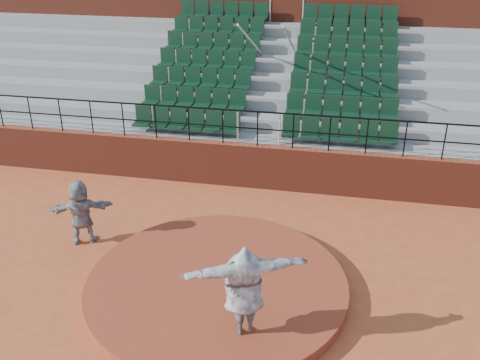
# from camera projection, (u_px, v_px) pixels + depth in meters

# --- Properties ---
(ground) EXTENTS (90.00, 90.00, 0.00)m
(ground) POSITION_uv_depth(u_px,v_px,m) (217.00, 290.00, 11.34)
(ground) COLOR #B04E27
(ground) RESTS_ON ground
(pitchers_mound) EXTENTS (5.50, 5.50, 0.25)m
(pitchers_mound) POSITION_uv_depth(u_px,v_px,m) (217.00, 285.00, 11.28)
(pitchers_mound) COLOR maroon
(pitchers_mound) RESTS_ON ground
(pitching_rubber) EXTENTS (0.60, 0.15, 0.03)m
(pitching_rubber) POSITION_uv_depth(u_px,v_px,m) (218.00, 275.00, 11.35)
(pitching_rubber) COLOR white
(pitching_rubber) RESTS_ON pitchers_mound
(boundary_wall) EXTENTS (24.00, 0.30, 1.30)m
(boundary_wall) POSITION_uv_depth(u_px,v_px,m) (257.00, 166.00, 15.46)
(boundary_wall) COLOR maroon
(boundary_wall) RESTS_ON ground
(wall_railing) EXTENTS (24.04, 0.05, 1.03)m
(wall_railing) POSITION_uv_depth(u_px,v_px,m) (258.00, 121.00, 14.85)
(wall_railing) COLOR black
(wall_railing) RESTS_ON boundary_wall
(seating_deck) EXTENTS (24.00, 5.97, 4.63)m
(seating_deck) POSITION_uv_depth(u_px,v_px,m) (275.00, 102.00, 18.32)
(seating_deck) COLOR gray
(seating_deck) RESTS_ON ground
(press_box_facade) EXTENTS (24.00, 3.00, 7.10)m
(press_box_facade) POSITION_uv_depth(u_px,v_px,m) (291.00, 20.00, 20.88)
(press_box_facade) COLOR maroon
(press_box_facade) RESTS_ON ground
(pitcher) EXTENTS (2.30, 1.47, 1.83)m
(pitcher) POSITION_uv_depth(u_px,v_px,m) (244.00, 289.00, 9.48)
(pitcher) COLOR black
(pitcher) RESTS_ON pitchers_mound
(fielder) EXTENTS (1.58, 1.04, 1.63)m
(fielder) POSITION_uv_depth(u_px,v_px,m) (81.00, 212.00, 12.70)
(fielder) COLOR black
(fielder) RESTS_ON ground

